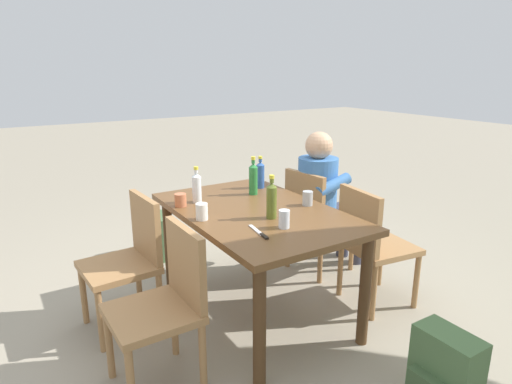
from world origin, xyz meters
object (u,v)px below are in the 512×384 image
bottle_clear (197,187)px  table_knife (260,233)px  person_in_white_shirt (324,194)px  bottle_olive (272,200)px  chair_far_left (314,216)px  cup_steel (308,198)px  cup_glass (284,219)px  backpack_by_near_side (444,375)px  backpack_by_far_side (157,237)px  chair_near_right (166,299)px  cup_terracotta (181,200)px  dining_table (256,224)px  chair_far_right (371,241)px  bottle_blue (260,174)px  cup_white (202,212)px  bottle_green (253,178)px

bottle_clear → table_knife: 0.74m
person_in_white_shirt → bottle_olive: size_ratio=4.29×
chair_far_left → table_knife: size_ratio=3.62×
person_in_white_shirt → cup_steel: person_in_white_shirt is taller
cup_glass → backpack_by_near_side: cup_glass is taller
cup_steel → backpack_by_far_side: 1.63m
cup_glass → backpack_by_far_side: 1.78m
bottle_olive → chair_near_right: bearing=-80.1°
bottle_clear → cup_steel: bottle_clear is taller
chair_far_left → backpack_by_far_side: (-0.96, -1.01, -0.30)m
chair_far_left → cup_terracotta: chair_far_left is taller
dining_table → backpack_by_near_side: (1.26, 0.30, -0.45)m
chair_far_left → chair_near_right: (0.64, -1.51, 0.00)m
bottle_olive → cup_glass: size_ratio=2.55×
chair_far_left → backpack_by_far_side: chair_far_left is taller
bottle_clear → table_knife: bottle_clear is taller
chair_far_left → chair_far_right: 0.63m
chair_far_right → chair_far_left: bearing=-180.0°
chair_far_left → bottle_olive: bearing=-56.3°
backpack_by_near_side → chair_far_left: bearing=164.0°
chair_far_right → bottle_blue: bottle_blue is taller
cup_terracotta → backpack_by_near_side: bearing=23.7°
cup_glass → cup_white: bearing=-137.9°
chair_far_right → bottle_green: bearing=-137.2°
backpack_by_near_side → chair_near_right: bearing=-131.5°
chair_near_right → bottle_blue: bearing=125.6°
cup_white → table_knife: bearing=24.6°
bottle_green → cup_white: bottle_green is taller
chair_far_left → chair_near_right: same height
bottle_olive → cup_terracotta: bearing=-143.4°
chair_far_left → bottle_clear: bearing=-92.0°
backpack_by_far_side → chair_far_left: bearing=46.5°
bottle_green → table_knife: bottle_green is taller
person_in_white_shirt → cup_white: bearing=-75.8°
cup_glass → cup_terracotta: bearing=-153.3°
table_knife → bottle_blue: bearing=147.4°
chair_far_right → table_knife: chair_far_right is taller
bottle_olive → cup_glass: (0.18, -0.03, -0.06)m
backpack_by_far_side → chair_near_right: bearing=-17.4°
bottle_olive → cup_terracotta: 0.65m
cup_glass → backpack_by_near_side: bearing=21.2°
cup_glass → table_knife: size_ratio=0.45×
chair_far_right → bottle_olive: (-0.12, -0.76, 0.39)m
person_in_white_shirt → bottle_clear: bearing=-91.4°
person_in_white_shirt → cup_terracotta: 1.27m
cup_terracotta → cup_glass: (0.70, 0.35, 0.01)m
bottle_clear → dining_table: bearing=36.4°
cup_steel → cup_white: 0.74m
bottle_green → bottle_olive: bearing=-19.5°
bottle_olive → cup_steel: size_ratio=2.81×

